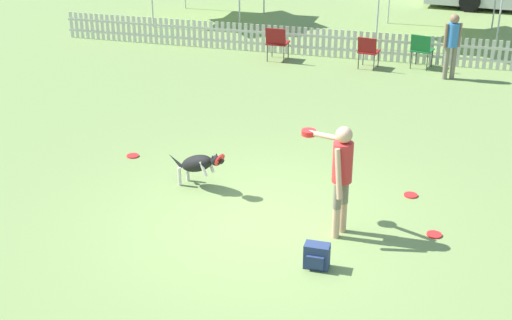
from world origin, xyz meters
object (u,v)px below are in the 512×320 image
at_px(handler_person, 340,168).
at_px(folding_chair_green_right, 368,50).
at_px(frisbee_near_dog, 434,235).
at_px(spectator_standing, 452,41).
at_px(backpack_on_grass, 317,256).
at_px(folding_chair_center, 277,41).
at_px(frisbee_midfield, 411,195).
at_px(frisbee_near_handler, 133,156).
at_px(leaping_dog, 198,164).
at_px(folding_chair_blue_left, 422,48).

xyz_separation_m(handler_person, folding_chair_green_right, (-0.64, 8.11, -0.55)).
relative_size(handler_person, frisbee_near_dog, 7.67).
relative_size(folding_chair_green_right, spectator_standing, 0.53).
distance_m(backpack_on_grass, folding_chair_center, 9.58).
relative_size(frisbee_midfield, spectator_standing, 0.14).
distance_m(backpack_on_grass, folding_chair_green_right, 9.10).
bearing_deg(frisbee_near_dog, backpack_on_grass, -138.95).
bearing_deg(folding_chair_center, frisbee_near_handler, 83.02).
xyz_separation_m(frisbee_near_handler, frisbee_midfield, (4.88, -0.23, 0.00)).
xyz_separation_m(leaping_dog, frisbee_near_handler, (-1.57, 0.87, -0.42)).
bearing_deg(folding_chair_center, folding_chair_blue_left, -173.17).
distance_m(leaping_dog, spectator_standing, 7.94).
bearing_deg(spectator_standing, backpack_on_grass, 54.82).
bearing_deg(folding_chair_center, frisbee_midfield, 121.85).
distance_m(handler_person, leaping_dog, 2.60).
xyz_separation_m(frisbee_near_dog, folding_chair_green_right, (-1.99, 7.81, 0.47)).
bearing_deg(backpack_on_grass, frisbee_near_dog, 41.05).
height_order(frisbee_near_handler, folding_chair_center, folding_chair_center).
height_order(handler_person, frisbee_near_handler, handler_person).
xyz_separation_m(frisbee_near_handler, backpack_on_grass, (3.85, -2.66, 0.16)).
height_order(backpack_on_grass, spectator_standing, spectator_standing).
relative_size(leaping_dog, backpack_on_grass, 3.23).
distance_m(handler_person, spectator_standing, 7.95).
height_order(leaping_dog, frisbee_midfield, leaping_dog).
relative_size(frisbee_near_handler, folding_chair_green_right, 0.26).
bearing_deg(folding_chair_center, leaping_dog, 96.19).
xyz_separation_m(handler_person, leaping_dog, (-2.39, 0.83, -0.60)).
bearing_deg(handler_person, frisbee_near_dog, -57.85).
bearing_deg(folding_chair_green_right, spectator_standing, -178.62).
xyz_separation_m(leaping_dog, backpack_on_grass, (2.28, -1.79, -0.26)).
bearing_deg(frisbee_near_handler, spectator_standing, 49.50).
distance_m(handler_person, backpack_on_grass, 1.30).
distance_m(frisbee_midfield, backpack_on_grass, 2.65).
height_order(leaping_dog, backpack_on_grass, leaping_dog).
bearing_deg(frisbee_near_handler, backpack_on_grass, -34.61).
bearing_deg(spectator_standing, folding_chair_center, -30.67).
bearing_deg(backpack_on_grass, folding_chair_blue_left, 85.71).
bearing_deg(folding_chair_center, frisbee_near_dog, 120.47).
xyz_separation_m(leaping_dog, folding_chair_center, (-0.56, 7.36, 0.09)).
height_order(frisbee_near_handler, backpack_on_grass, backpack_on_grass).
distance_m(folding_chair_blue_left, folding_chair_center, 3.56).
bearing_deg(frisbee_near_dog, folding_chair_green_right, 104.31).
relative_size(frisbee_near_dog, folding_chair_blue_left, 0.25).
bearing_deg(handler_person, folding_chair_center, 39.12).
xyz_separation_m(handler_person, frisbee_midfield, (0.93, 1.47, -1.02)).
bearing_deg(leaping_dog, frisbee_near_handler, -99.60).
relative_size(folding_chair_center, spectator_standing, 0.57).
relative_size(frisbee_near_handler, spectator_standing, 0.14).
bearing_deg(backpack_on_grass, leaping_dog, 141.88).
xyz_separation_m(frisbee_near_dog, spectator_standing, (-0.05, 7.54, 0.90)).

